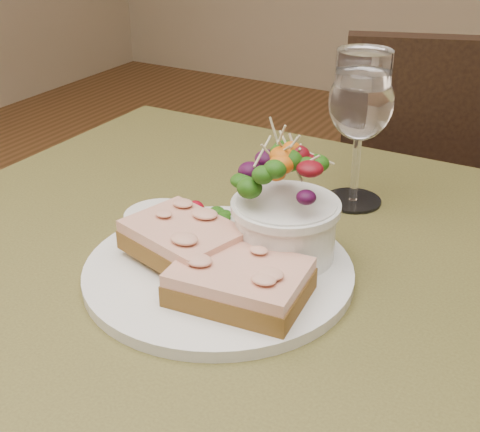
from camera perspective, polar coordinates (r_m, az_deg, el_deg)
The scene contains 9 objects.
cafe_table at distance 0.75m, azimuth -1.32°, elevation -11.02°, with size 0.80×0.80×0.75m.
chair_far at distance 1.47m, azimuth 15.92°, elevation -7.92°, with size 0.54×0.54×0.90m.
dinner_plate at distance 0.68m, azimuth -1.84°, elevation -4.72°, with size 0.27×0.27×0.01m, color white.
sandwich_front at distance 0.62m, azimuth -0.01°, elevation -5.63°, with size 0.13×0.10×0.03m.
sandwich_back at distance 0.68m, azimuth -4.85°, elevation -2.00°, with size 0.13×0.11×0.03m.
ramekin at distance 0.71m, azimuth -6.79°, elevation -0.94°, with size 0.07×0.07×0.04m.
salad_bowl at distance 0.67m, azimuth 3.94°, elevation 1.07°, with size 0.10×0.10×0.13m.
garnish at distance 0.76m, azimuth -2.97°, elevation 0.34°, with size 0.05×0.04×0.02m.
wine_glass at distance 0.80m, azimuth 10.27°, elevation 9.17°, with size 0.08×0.08×0.18m.
Camera 1 is at (0.31, -0.51, 1.11)m, focal length 50.00 mm.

